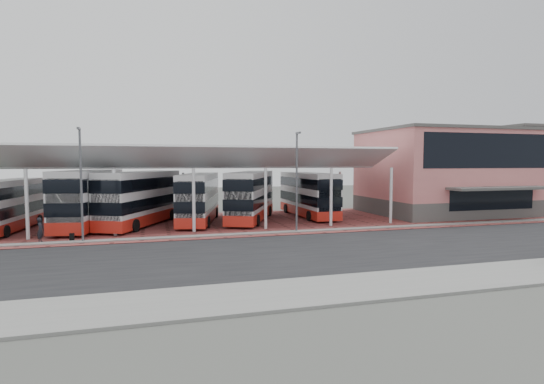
% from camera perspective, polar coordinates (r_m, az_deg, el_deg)
% --- Properties ---
extents(ground, '(140.00, 140.00, 0.00)m').
position_cam_1_polar(ground, '(28.10, 3.73, -7.64)').
color(ground, '#41433E').
extents(road, '(120.00, 14.00, 0.02)m').
position_cam_1_polar(road, '(27.18, 4.46, -8.03)').
color(road, black).
rests_on(road, ground).
extents(forecourt, '(72.00, 16.00, 0.06)m').
position_cam_1_polar(forecourt, '(40.90, 0.19, -3.92)').
color(forecourt, brown).
rests_on(forecourt, ground).
extents(sidewalk, '(120.00, 4.00, 0.14)m').
position_cam_1_polar(sidewalk, '(20.10, 12.67, -12.27)').
color(sidewalk, slate).
rests_on(sidewalk, ground).
extents(north_kerb, '(120.00, 0.80, 0.14)m').
position_cam_1_polar(north_kerb, '(33.89, 0.16, -5.51)').
color(north_kerb, slate).
rests_on(north_kerb, ground).
extents(yellow_line_near, '(120.00, 0.12, 0.01)m').
position_cam_1_polar(yellow_line_near, '(21.82, 10.09, -11.05)').
color(yellow_line_near, gold).
rests_on(yellow_line_near, road).
extents(yellow_line_far, '(120.00, 0.12, 0.01)m').
position_cam_1_polar(yellow_line_far, '(22.08, 9.74, -10.87)').
color(yellow_line_far, gold).
rests_on(yellow_line_far, road).
extents(canopy, '(37.00, 11.63, 7.07)m').
position_cam_1_polar(canopy, '(39.97, -11.30, 4.11)').
color(canopy, silver).
rests_on(canopy, ground).
extents(terminal, '(18.40, 14.40, 9.25)m').
position_cam_1_polar(terminal, '(51.31, 23.03, 2.55)').
color(terminal, '#4F4D4A').
rests_on(terminal, ground).
extents(lamp_west, '(0.16, 0.90, 8.07)m').
position_cam_1_polar(lamp_west, '(32.52, -24.29, 1.34)').
color(lamp_west, '#525359').
rests_on(lamp_west, ground).
extents(lamp_east, '(0.16, 0.90, 8.07)m').
position_cam_1_polar(lamp_east, '(34.13, 3.36, 1.80)').
color(lamp_east, '#525359').
rests_on(lamp_east, ground).
extents(bus_0, '(3.55, 10.39, 4.20)m').
position_cam_1_polar(bus_0, '(40.71, -31.96, -1.57)').
color(bus_0, silver).
rests_on(bus_0, forecourt).
extents(bus_1, '(4.86, 12.28, 4.94)m').
position_cam_1_polar(bus_1, '(40.10, -23.31, -0.84)').
color(bus_1, silver).
rests_on(bus_1, forecourt).
extents(bus_2, '(7.42, 11.67, 4.80)m').
position_cam_1_polar(bus_2, '(39.57, -17.21, -0.85)').
color(bus_2, silver).
rests_on(bus_2, forecourt).
extents(bus_3, '(5.21, 11.34, 4.55)m').
position_cam_1_polar(bus_3, '(40.24, -9.80, -0.83)').
color(bus_3, silver).
rests_on(bus_3, forecourt).
extents(bus_4, '(7.08, 11.50, 4.71)m').
position_cam_1_polar(bus_4, '(40.91, -2.86, -0.59)').
color(bus_4, silver).
rests_on(bus_4, forecourt).
extents(bus_5, '(2.85, 11.02, 4.53)m').
position_cam_1_polar(bus_5, '(44.21, 4.89, -0.37)').
color(bus_5, silver).
rests_on(bus_5, forecourt).
extents(pedestrian, '(0.48, 0.69, 1.78)m').
position_cam_1_polar(pedestrian, '(33.84, -28.69, -4.51)').
color(pedestrian, black).
rests_on(pedestrian, forecourt).
extents(suitcase, '(0.32, 0.23, 0.54)m').
position_cam_1_polar(suitcase, '(33.70, -25.31, -5.50)').
color(suitcase, black).
rests_on(suitcase, forecourt).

